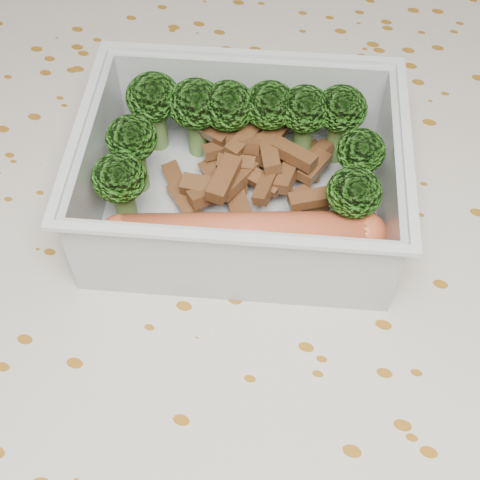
% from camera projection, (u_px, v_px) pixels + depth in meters
% --- Properties ---
extents(dining_table, '(1.40, 0.90, 0.75)m').
position_uv_depth(dining_table, '(248.00, 347.00, 0.46)').
color(dining_table, brown).
rests_on(dining_table, ground).
extents(tablecloth, '(1.46, 0.96, 0.19)m').
position_uv_depth(tablecloth, '(249.00, 311.00, 0.42)').
color(tablecloth, beige).
rests_on(tablecloth, dining_table).
extents(lunch_container, '(0.22, 0.18, 0.07)m').
position_uv_depth(lunch_container, '(241.00, 185.00, 0.40)').
color(lunch_container, silver).
rests_on(lunch_container, tablecloth).
extents(broccoli_florets, '(0.17, 0.12, 0.06)m').
position_uv_depth(broccoli_florets, '(241.00, 129.00, 0.40)').
color(broccoli_florets, '#608C3F').
rests_on(broccoli_florets, lunch_container).
extents(meat_pile, '(0.12, 0.09, 0.03)m').
position_uv_depth(meat_pile, '(249.00, 168.00, 0.42)').
color(meat_pile, brown).
rests_on(meat_pile, lunch_container).
extents(sausage, '(0.16, 0.07, 0.03)m').
position_uv_depth(sausage, '(243.00, 236.00, 0.38)').
color(sausage, '#CF5833').
rests_on(sausage, lunch_container).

